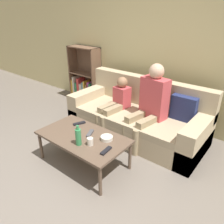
{
  "coord_description": "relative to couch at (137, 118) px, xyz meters",
  "views": [
    {
      "loc": [
        1.68,
        -1.03,
        1.86
      ],
      "look_at": [
        -0.01,
        1.08,
        0.58
      ],
      "focal_mm": 35.0,
      "sensor_mm": 36.0,
      "label": 1
    }
  ],
  "objects": [
    {
      "name": "cup_near",
      "position": [
        0.09,
        -1.16,
        0.18
      ],
      "size": [
        0.07,
        0.07,
        0.09
      ],
      "color": "silver",
      "rests_on": "coffee_table"
    },
    {
      "name": "person_adult",
      "position": [
        0.26,
        -0.08,
        0.4
      ],
      "size": [
        0.45,
        0.67,
        1.19
      ],
      "rotation": [
        0.0,
        0.0,
        -0.17
      ],
      "color": "#9E8966",
      "rests_on": "ground_plane"
    },
    {
      "name": "couch",
      "position": [
        0.0,
        0.0,
        0.0
      ],
      "size": [
        2.16,
        0.91,
        0.87
      ],
      "color": "tan",
      "rests_on": "ground_plane"
    },
    {
      "name": "snack_bowl",
      "position": [
        0.17,
        -0.96,
        0.16
      ],
      "size": [
        0.15,
        0.15,
        0.05
      ],
      "color": "beige",
      "rests_on": "coffee_table"
    },
    {
      "name": "tv_remote_2",
      "position": [
        0.32,
        -1.15,
        0.15
      ],
      "size": [
        0.06,
        0.17,
        0.02
      ],
      "rotation": [
        0.0,
        0.0,
        0.1
      ],
      "color": "black",
      "rests_on": "coffee_table"
    },
    {
      "name": "ground_plane",
      "position": [
        -0.05,
        -1.65,
        -0.28
      ],
      "size": [
        22.0,
        22.0,
        0.0
      ],
      "primitive_type": "plane",
      "color": "#70665B"
    },
    {
      "name": "person_child",
      "position": [
        -0.33,
        -0.14,
        0.23
      ],
      "size": [
        0.29,
        0.64,
        0.9
      ],
      "rotation": [
        0.0,
        0.0,
        -0.11
      ],
      "color": "#9E8966",
      "rests_on": "ground_plane"
    },
    {
      "name": "wall_back",
      "position": [
        -0.05,
        0.67,
        1.02
      ],
      "size": [
        12.0,
        0.06,
        2.6
      ],
      "color": "beige",
      "rests_on": "ground_plane"
    },
    {
      "name": "tv_remote_1",
      "position": [
        -0.08,
        -0.99,
        0.15
      ],
      "size": [
        0.11,
        0.17,
        0.02
      ],
      "rotation": [
        0.0,
        0.0,
        0.43
      ],
      "color": "#47474C",
      "rests_on": "coffee_table"
    },
    {
      "name": "bookshelf",
      "position": [
        -1.68,
        0.51,
        0.13
      ],
      "size": [
        0.7,
        0.28,
        1.16
      ],
      "color": "brown",
      "rests_on": "ground_plane"
    },
    {
      "name": "bottle",
      "position": [
        -0.02,
        -1.24,
        0.25
      ],
      "size": [
        0.07,
        0.07,
        0.25
      ],
      "color": "#33844C",
      "rests_on": "coffee_table"
    },
    {
      "name": "coffee_table",
      "position": [
        -0.12,
        -1.08,
        0.1
      ],
      "size": [
        1.14,
        0.64,
        0.42
      ],
      "color": "brown",
      "rests_on": "ground_plane"
    },
    {
      "name": "tv_remote_0",
      "position": [
        -0.38,
        -0.89,
        0.15
      ],
      "size": [
        0.11,
        0.18,
        0.02
      ],
      "rotation": [
        0.0,
        0.0,
        -0.4
      ],
      "color": "black",
      "rests_on": "coffee_table"
    }
  ]
}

